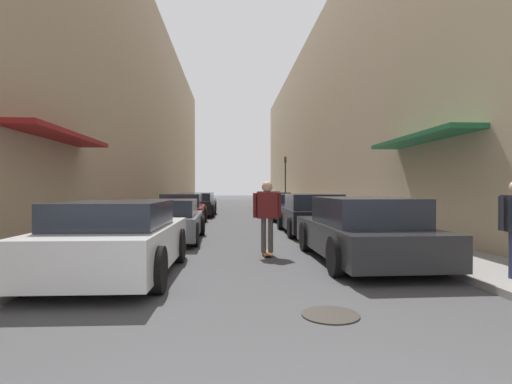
% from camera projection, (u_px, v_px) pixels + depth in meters
% --- Properties ---
extents(ground, '(118.67, 118.67, 0.00)m').
position_uv_depth(ground, '(237.00, 215.00, 22.82)').
color(ground, '#424244').
extents(curb_strip_left, '(1.80, 53.94, 0.12)m').
position_uv_depth(curb_strip_left, '(174.00, 209.00, 27.92)').
color(curb_strip_left, gray).
rests_on(curb_strip_left, ground).
extents(curb_strip_right, '(1.80, 53.94, 0.12)m').
position_uv_depth(curb_strip_right, '(296.00, 209.00, 28.48)').
color(curb_strip_right, gray).
rests_on(curb_strip_right, ground).
extents(building_row_left, '(4.90, 53.94, 13.57)m').
position_uv_depth(building_row_left, '(132.00, 113.00, 27.66)').
color(building_row_left, tan).
rests_on(building_row_left, ground).
extents(building_row_right, '(4.90, 53.94, 12.45)m').
position_uv_depth(building_row_right, '(336.00, 123.00, 28.61)').
color(building_row_right, tan).
rests_on(building_row_right, ground).
extents(parked_car_left_0, '(2.05, 3.99, 1.31)m').
position_uv_depth(parked_car_left_0, '(116.00, 240.00, 6.93)').
color(parked_car_left_0, silver).
rests_on(parked_car_left_0, ground).
extents(parked_car_left_1, '(2.04, 4.11, 1.21)m').
position_uv_depth(parked_car_left_1, '(166.00, 221.00, 11.61)').
color(parked_car_left_1, '#515459').
rests_on(parked_car_left_1, ground).
extents(parked_car_left_2, '(1.91, 4.09, 1.30)m').
position_uv_depth(parked_car_left_2, '(182.00, 210.00, 16.84)').
color(parked_car_left_2, maroon).
rests_on(parked_car_left_2, ground).
extents(parked_car_left_3, '(2.05, 4.63, 1.27)m').
position_uv_depth(parked_car_left_3, '(197.00, 204.00, 21.99)').
color(parked_car_left_3, black).
rests_on(parked_car_left_3, ground).
extents(parked_car_left_4, '(1.91, 4.15, 1.24)m').
position_uv_depth(parked_car_left_4, '(202.00, 201.00, 27.66)').
color(parked_car_left_4, black).
rests_on(parked_car_left_4, ground).
extents(parked_car_right_0, '(2.07, 4.59, 1.34)m').
position_uv_depth(parked_car_right_0, '(363.00, 231.00, 8.34)').
color(parked_car_right_0, '#232326').
rests_on(parked_car_right_0, ground).
extents(parked_car_right_1, '(1.99, 4.21, 1.34)m').
position_uv_depth(parked_car_right_1, '(312.00, 214.00, 13.51)').
color(parked_car_right_1, black).
rests_on(parked_car_right_1, ground).
extents(parked_car_right_2, '(1.88, 4.46, 1.25)m').
position_uv_depth(parked_car_right_2, '(289.00, 207.00, 19.22)').
color(parked_car_right_2, navy).
rests_on(parked_car_right_2, ground).
extents(parked_car_right_3, '(1.85, 4.33, 1.27)m').
position_uv_depth(parked_car_right_3, '(275.00, 203.00, 25.02)').
color(parked_car_right_3, maroon).
rests_on(parked_car_right_3, ground).
extents(parked_car_right_4, '(1.99, 3.95, 1.29)m').
position_uv_depth(parked_car_right_4, '(268.00, 200.00, 30.10)').
color(parked_car_right_4, navy).
rests_on(parked_car_right_4, ground).
extents(skateboarder, '(0.65, 0.78, 1.69)m').
position_uv_depth(skateboarder, '(267.00, 210.00, 9.11)').
color(skateboarder, brown).
rests_on(skateboarder, ground).
extents(manhole_cover, '(0.70, 0.70, 0.02)m').
position_uv_depth(manhole_cover, '(330.00, 315.00, 4.82)').
color(manhole_cover, '#332D28').
rests_on(manhole_cover, ground).
extents(traffic_light, '(0.16, 0.22, 3.82)m').
position_uv_depth(traffic_light, '(285.00, 176.00, 30.65)').
color(traffic_light, '#2D2D2D').
rests_on(traffic_light, curb_strip_right).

